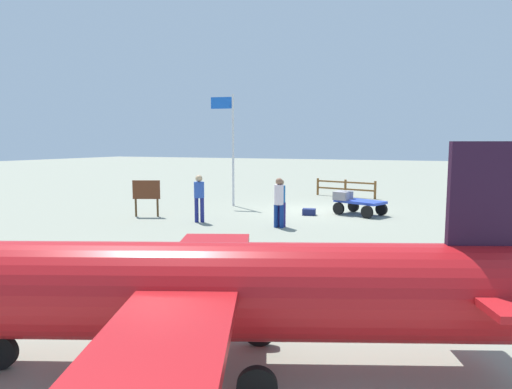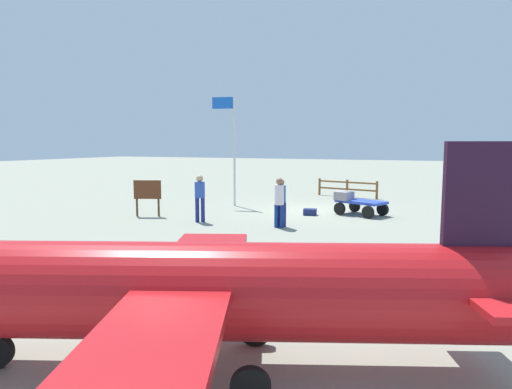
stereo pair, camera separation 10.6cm
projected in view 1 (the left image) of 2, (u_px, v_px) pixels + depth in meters
name	position (u px, v px, depth m)	size (l,w,h in m)	color
ground_plane	(312.00, 211.00, 18.70)	(120.00, 120.00, 0.00)	gray
luggage_cart	(359.00, 204.00, 17.57)	(2.07, 1.74, 0.58)	#2742B8
suitcase_maroon	(345.00, 195.00, 18.05)	(0.68, 0.50, 0.32)	gray
suitcase_grey	(341.00, 196.00, 17.59)	(0.63, 0.48, 0.33)	gray
suitcase_tan	(309.00, 212.00, 17.57)	(0.56, 0.45, 0.25)	navy
worker_lead	(281.00, 200.00, 14.98)	(0.40, 0.40, 1.61)	navy
worker_trailing	(279.00, 199.00, 14.84)	(0.34, 0.32, 1.65)	navy
worker_supervisor	(199.00, 194.00, 15.85)	(0.46, 0.46, 1.68)	navy
airplane_near	(173.00, 289.00, 5.41)	(8.33, 5.15, 2.80)	red
flagpole	(230.00, 140.00, 19.92)	(1.09, 0.20, 4.91)	silver
signboard	(146.00, 193.00, 17.12)	(0.99, 0.45, 1.39)	#4C3319
wooden_fence	(345.00, 187.00, 23.50)	(3.26, 0.81, 0.91)	brown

